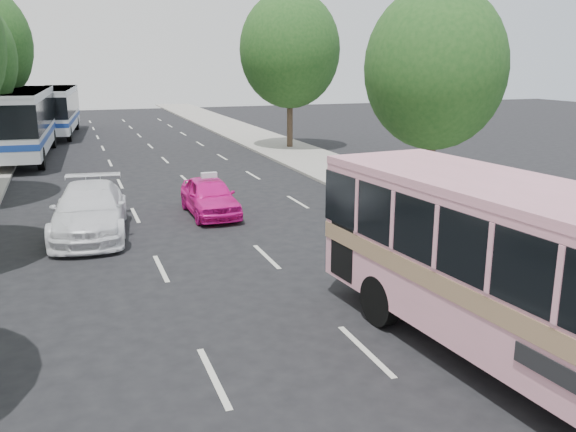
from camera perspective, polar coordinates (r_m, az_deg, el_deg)
name	(u,v)px	position (r m, az deg, el deg)	size (l,w,h in m)	color
ground	(280,317)	(13.06, -0.77, -9.44)	(120.00, 120.00, 0.00)	black
sidewalk_right	(306,157)	(34.07, 1.70, 5.53)	(4.00, 90.00, 0.12)	#9E998E
tree_right_near	(438,62)	(23.04, 13.89, 13.77)	(5.10, 5.10, 7.95)	#38281E
tree_right_far	(291,46)	(37.56, 0.32, 15.63)	(6.00, 6.00, 9.35)	#38281E
pink_bus	(547,268)	(10.73, 23.04, -4.51)	(3.54, 10.33, 3.23)	pink
pink_taxi	(210,196)	(21.49, -7.34, 1.85)	(1.57, 3.90, 1.33)	#E91494
white_pickup	(90,210)	(19.82, -18.07, 0.51)	(2.16, 5.32, 1.55)	white
tour_coach_front	(22,117)	(36.88, -23.62, 8.44)	(3.34, 12.57, 3.73)	silver
tour_coach_rear	(56,107)	(47.57, -20.88, 9.52)	(3.40, 11.50, 3.39)	silver
taxi_roof_sign	(209,175)	(21.34, -7.41, 3.82)	(0.55, 0.18, 0.18)	silver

